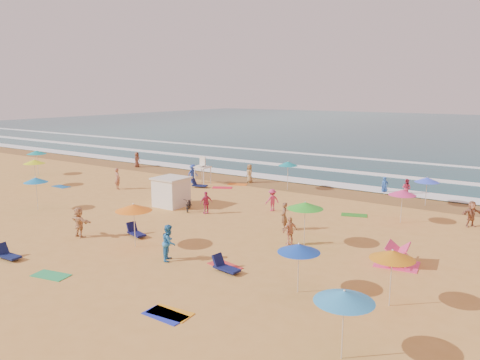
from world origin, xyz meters
The scene contains 12 objects.
ground centered at (0.00, 0.00, 0.00)m, with size 220.00×220.00×0.00m, color gold.
ocean centered at (0.00, 84.00, 0.00)m, with size 220.00×140.00×0.18m, color #0C4756.
wet_sand centered at (0.00, 12.50, 0.01)m, with size 220.00×220.00×0.00m, color olive.
surf_foam centered at (0.00, 21.32, 0.10)m, with size 200.00×18.70×0.05m.
cabana centered at (-5.21, 1.40, 1.00)m, with size 2.00×2.00×2.00m, color white.
cabana_roof centered at (-5.21, 1.40, 2.06)m, with size 2.20×2.20×0.12m, color silver.
bicycle centered at (-3.31, 1.10, 0.45)m, with size 0.60×1.72×0.90m, color black.
lifeguard_stand centered at (-8.37, 9.00, 1.05)m, with size 1.20×1.20×2.10m, color white, non-canonical shape.
beach_umbrellas centered at (3.77, 0.63, 2.11)m, with size 49.53×23.97×0.69m.
loungers centered at (5.87, -3.11, 0.17)m, with size 36.82×19.73×0.34m.
towels centered at (-0.40, -2.43, 0.01)m, with size 38.33×25.56×0.03m.
beachgoers centered at (-0.94, 3.17, 0.81)m, with size 45.67×27.46×2.09m.
Camera 1 is at (17.44, -23.16, 8.28)m, focal length 35.00 mm.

